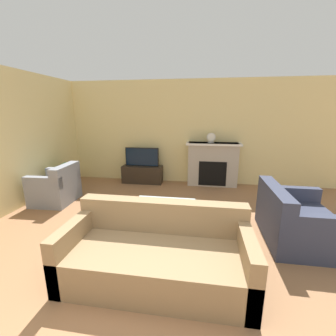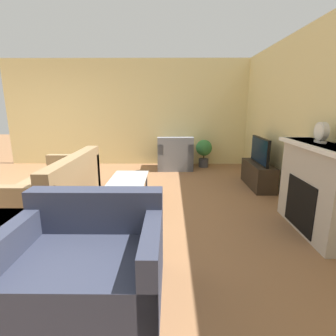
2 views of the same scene
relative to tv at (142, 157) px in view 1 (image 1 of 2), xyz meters
name	(u,v)px [view 1 (image 1 of 2)]	position (x,y,z in m)	size (l,w,h in m)	color
wall_back	(178,133)	(0.92, 0.30, 0.63)	(8.84, 0.06, 2.70)	beige
wall_left	(3,142)	(-2.03, -2.12, 0.63)	(0.06, 7.78, 2.70)	beige
fireplace	(213,163)	(1.87, 0.09, -0.13)	(1.38, 0.42, 1.12)	#B2A899
tv_stand	(143,174)	(0.00, 0.00, -0.48)	(1.08, 0.37, 0.47)	#2D2319
tv	(142,157)	(0.00, 0.00, 0.00)	(0.90, 0.06, 0.50)	black
couch_sectional	(157,254)	(1.13, -3.49, -0.43)	(2.08, 0.95, 0.82)	#8C704C
couch_loveseat	(296,222)	(3.02, -2.41, -0.43)	(0.97, 1.24, 0.82)	#33384C
armchair_by_window	(57,188)	(-1.45, -1.61, -0.41)	(0.79, 0.89, 0.82)	gray
coffee_table	(164,206)	(1.01, -2.37, -0.32)	(0.99, 0.56, 0.45)	#333338
potted_plant	(68,173)	(-1.65, -0.86, -0.28)	(0.41, 0.41, 0.70)	#47474C
mantel_clock	(211,138)	(1.80, 0.09, 0.54)	(0.22, 0.07, 0.25)	beige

